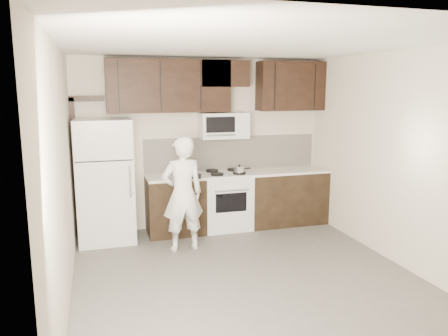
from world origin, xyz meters
name	(u,v)px	position (x,y,z in m)	size (l,w,h in m)	color
floor	(248,279)	(0.00, 0.00, 0.00)	(4.50, 4.50, 0.00)	#54524F
back_wall	(202,144)	(0.00, 2.25, 1.35)	(4.00, 4.00, 0.00)	beige
ceiling	(251,44)	(0.00, 0.00, 2.70)	(4.50, 4.50, 0.00)	white
counter_run	(243,199)	(0.60, 1.94, 0.46)	(2.95, 0.64, 0.91)	black
stove	(225,200)	(0.30, 1.94, 0.46)	(0.76, 0.66, 0.94)	silver
backsplash	(232,153)	(0.50, 2.24, 1.18)	(2.90, 0.02, 0.54)	beige
upper_cabinets	(217,85)	(0.21, 2.08, 2.28)	(3.48, 0.35, 0.78)	black
microwave	(223,125)	(0.30, 2.06, 1.65)	(0.76, 0.42, 0.40)	silver
refrigerator	(105,181)	(-1.55, 1.89, 0.90)	(0.80, 0.76, 1.80)	silver
door_trim	(78,155)	(-1.92, 2.21, 1.25)	(0.50, 0.08, 2.12)	black
saucepan	(239,170)	(0.48, 1.79, 0.97)	(0.27, 0.16, 0.15)	silver
baking_tray	(188,176)	(-0.34, 1.79, 0.92)	(0.40, 0.30, 0.02)	black
pizza	(188,175)	(-0.34, 1.79, 0.94)	(0.27, 0.27, 0.02)	#D1B28C
person	(183,194)	(-0.54, 1.19, 0.80)	(0.58, 0.38, 1.60)	silver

